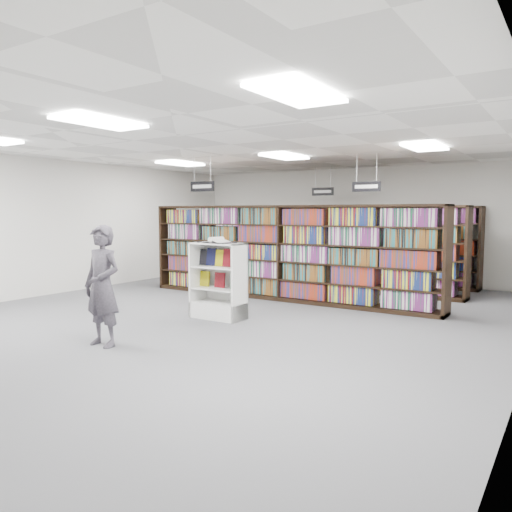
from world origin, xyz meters
The scene contains 18 objects.
floor centered at (0.00, 0.00, 0.00)m, with size 12.00×12.00×0.00m, color #4C4D51.
ceiling centered at (0.00, 0.00, 3.20)m, with size 10.00×12.00×0.10m, color white.
wall_back centered at (0.00, 6.00, 1.60)m, with size 10.00×0.10×3.20m, color silver.
wall_left centered at (-5.00, 0.00, 1.60)m, with size 0.10×12.00×3.20m, color silver.
bookshelf_row_near centered at (0.00, 2.00, 1.05)m, with size 7.00×0.60×2.10m.
bookshelf_row_mid centered at (0.00, 4.00, 1.05)m, with size 7.00×0.60×2.10m.
bookshelf_row_far centered at (0.00, 5.70, 1.05)m, with size 7.00×0.60×2.10m.
aisle_sign_left centered at (-1.50, 1.00, 2.53)m, with size 0.65×0.02×0.80m.
aisle_sign_right centered at (1.50, 3.00, 2.53)m, with size 0.65×0.02×0.80m.
aisle_sign_center centered at (-0.50, 5.00, 2.53)m, with size 0.65×0.02×0.80m.
troffer_front_center centered at (0.00, -3.00, 3.16)m, with size 0.60×1.20×0.04m, color white.
troffer_front_right centered at (3.00, -3.00, 3.16)m, with size 0.60×1.20×0.04m, color white.
troffer_back_left centered at (-3.00, 2.00, 3.16)m, with size 0.60×1.20×0.04m, color white.
troffer_back_center centered at (0.00, 2.00, 3.16)m, with size 0.60×1.20×0.04m, color white.
troffer_back_right centered at (3.00, 2.00, 3.16)m, with size 0.60×1.20×0.04m, color white.
endcap_display centered at (-0.04, -0.33, 0.47)m, with size 1.00×0.51×1.39m.
open_book centered at (-0.04, -0.40, 1.43)m, with size 0.69×0.45×0.13m.
shopper centered at (-0.30, -2.79, 0.88)m, with size 0.65×0.42×1.77m, color #534D59.
Camera 1 is at (5.47, -7.60, 1.96)m, focal length 35.00 mm.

